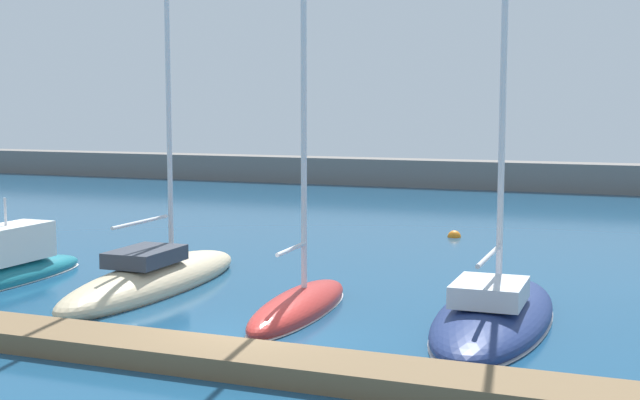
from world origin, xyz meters
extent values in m
plane|color=navy|center=(0.00, 0.00, 0.00)|extent=(120.00, 120.00, 0.00)
cube|color=brown|center=(0.00, -2.11, 0.23)|extent=(36.77, 1.69, 0.46)
cube|color=slate|center=(0.00, 39.57, 0.93)|extent=(108.00, 2.41, 1.85)
ellipsoid|color=#19707F|center=(-10.26, 3.11, 0.17)|extent=(1.84, 7.28, 0.92)
ellipsoid|color=silver|center=(-10.26, 3.11, 0.02)|extent=(1.86, 7.36, 0.12)
cube|color=silver|center=(-10.25, 3.43, 1.20)|extent=(1.35, 3.12, 1.15)
cube|color=black|center=(-10.25, 4.21, 1.38)|extent=(1.20, 0.79, 0.65)
cylinder|color=silver|center=(-10.25, 3.43, 2.22)|extent=(0.08, 0.08, 0.88)
ellipsoid|color=beige|center=(-5.32, 4.15, 0.23)|extent=(2.29, 9.24, 1.27)
cylinder|color=silver|center=(-5.33, 5.15, 7.96)|extent=(0.15, 0.15, 14.21)
cylinder|color=silver|center=(-5.31, 3.46, 2.14)|extent=(0.13, 2.87, 0.11)
cube|color=#333842|center=(-5.32, 3.67, 1.08)|extent=(1.57, 2.40, 0.45)
ellipsoid|color=#B72D28|center=(-0.06, 2.92, 0.18)|extent=(1.70, 6.19, 0.92)
ellipsoid|color=silver|center=(-0.06, 2.92, 0.02)|extent=(1.72, 6.25, 0.12)
cylinder|color=silver|center=(-0.08, 3.31, 6.86)|extent=(0.16, 0.16, 12.45)
cylinder|color=silver|center=(-0.04, 2.40, 1.83)|extent=(0.18, 2.01, 0.11)
ellipsoid|color=navy|center=(4.99, 3.77, 0.18)|extent=(2.87, 8.78, 1.10)
ellipsoid|color=silver|center=(4.99, 3.77, 0.02)|extent=(2.90, 8.87, 0.12)
cylinder|color=silver|center=(5.00, 2.83, 1.92)|extent=(0.16, 3.28, 0.12)
cube|color=silver|center=(5.00, 2.91, 1.00)|extent=(1.71, 2.13, 0.53)
sphere|color=orange|center=(0.84, 17.68, 0.00)|extent=(0.57, 0.57, 0.57)
camera|label=1|loc=(8.67, -17.77, 5.52)|focal=48.21mm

